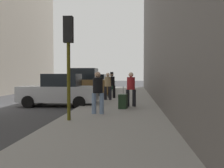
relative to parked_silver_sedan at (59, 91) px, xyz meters
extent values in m
plane|color=#38383A|center=(-2.65, -0.84, -0.85)|extent=(120.00, 120.00, 0.00)
cube|color=gray|center=(3.35, -0.84, -0.77)|extent=(4.00, 40.00, 0.15)
cube|color=#B7BABF|center=(-0.05, 0.00, -0.16)|extent=(4.20, 1.85, 0.84)
cube|color=black|center=(0.15, 0.00, 0.59)|extent=(1.89, 1.57, 0.70)
cylinder|color=black|center=(-1.41, 0.92, -0.53)|extent=(0.64, 0.22, 0.64)
cylinder|color=black|center=(-1.41, -0.92, -0.53)|extent=(0.64, 0.22, 0.64)
cylinder|color=black|center=(1.32, 0.92, -0.53)|extent=(0.64, 0.22, 0.64)
cylinder|color=black|center=(1.32, -0.92, -0.53)|extent=(0.64, 0.22, 0.64)
cube|color=brown|center=(-0.05, 5.87, -0.03)|extent=(4.66, 1.99, 1.10)
cube|color=black|center=(0.15, 5.87, 0.95)|extent=(2.12, 1.63, 0.90)
cylinder|color=black|center=(-1.51, 6.84, -0.53)|extent=(0.65, 0.24, 0.64)
cylinder|color=black|center=(-1.57, 5.00, -0.53)|extent=(0.65, 0.24, 0.64)
cylinder|color=black|center=(1.48, 6.74, -0.53)|extent=(0.65, 0.24, 0.64)
cylinder|color=black|center=(1.42, 4.90, -0.53)|extent=(0.65, 0.24, 0.64)
cube|color=#193828|center=(-0.05, 12.37, -0.16)|extent=(4.24, 1.93, 0.84)
cube|color=black|center=(0.15, 12.36, 0.59)|extent=(1.92, 1.60, 0.70)
cylinder|color=black|center=(-1.39, 13.31, -0.53)|extent=(0.64, 0.23, 0.64)
cylinder|color=black|center=(-1.43, 11.47, -0.53)|extent=(0.64, 0.23, 0.64)
cylinder|color=black|center=(1.34, 13.26, -0.53)|extent=(0.64, 0.23, 0.64)
cylinder|color=black|center=(1.30, 11.42, -0.53)|extent=(0.64, 0.23, 0.64)
cylinder|color=red|center=(1.80, 6.88, -0.42)|extent=(0.22, 0.22, 0.55)
sphere|color=red|center=(1.80, 6.88, -0.09)|extent=(0.20, 0.20, 0.20)
cylinder|color=red|center=(1.64, 6.88, -0.40)|extent=(0.10, 0.09, 0.09)
cylinder|color=red|center=(1.96, 6.88, -0.40)|extent=(0.10, 0.09, 0.09)
cylinder|color=#514C0F|center=(1.85, -4.98, 1.10)|extent=(0.12, 0.12, 3.60)
cube|color=black|center=(1.85, -4.98, 2.45)|extent=(0.32, 0.24, 0.90)
sphere|color=red|center=(1.85, -4.84, 2.73)|extent=(0.14, 0.14, 0.14)
sphere|color=yellow|center=(1.85, -4.84, 2.45)|extent=(0.14, 0.14, 0.14)
sphere|color=green|center=(1.85, -4.84, 2.17)|extent=(0.14, 0.14, 0.14)
cylinder|color=black|center=(3.81, -0.99, -0.27)|extent=(0.18, 0.18, 0.85)
cylinder|color=black|center=(4.13, -0.98, -0.27)|extent=(0.18, 0.18, 0.85)
cylinder|color=#A51E23|center=(3.97, -0.99, 0.46)|extent=(0.41, 0.41, 0.62)
sphere|color=beige|center=(3.97, -0.99, 0.89)|extent=(0.24, 0.24, 0.24)
cylinder|color=#728CB2|center=(2.49, -3.44, -0.27)|extent=(0.19, 0.19, 0.85)
cylinder|color=#728CB2|center=(2.81, -3.45, -0.27)|extent=(0.19, 0.19, 0.85)
cylinder|color=black|center=(2.65, -3.45, 0.46)|extent=(0.41, 0.41, 0.62)
sphere|color=tan|center=(2.65, -3.45, 0.89)|extent=(0.24, 0.24, 0.24)
cylinder|color=black|center=(2.62, 2.24, -0.27)|extent=(0.20, 0.20, 0.85)
cylinder|color=black|center=(2.30, 2.28, -0.27)|extent=(0.20, 0.20, 0.85)
cylinder|color=tan|center=(2.46, 2.26, 0.46)|extent=(0.45, 0.45, 0.62)
sphere|color=beige|center=(2.46, 2.26, 0.89)|extent=(0.24, 0.24, 0.24)
cylinder|color=black|center=(2.75, 3.55, -0.27)|extent=(0.18, 0.18, 0.85)
cylinder|color=black|center=(2.43, 3.55, -0.27)|extent=(0.18, 0.18, 0.85)
cylinder|color=black|center=(2.59, 3.55, 0.46)|extent=(0.40, 0.40, 0.62)
sphere|color=tan|center=(2.59, 3.55, 0.89)|extent=(0.24, 0.24, 0.24)
cylinder|color=black|center=(2.59, 3.55, 0.96)|extent=(0.34, 0.34, 0.02)
cylinder|color=black|center=(2.59, 3.55, 1.02)|extent=(0.23, 0.23, 0.11)
cube|color=black|center=(3.61, -1.76, -0.36)|extent=(0.45, 0.61, 0.68)
cylinder|color=#333333|center=(3.61, -1.76, 0.16)|extent=(0.02, 0.02, 0.36)
camera|label=1|loc=(4.12, -13.48, 0.89)|focal=40.00mm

